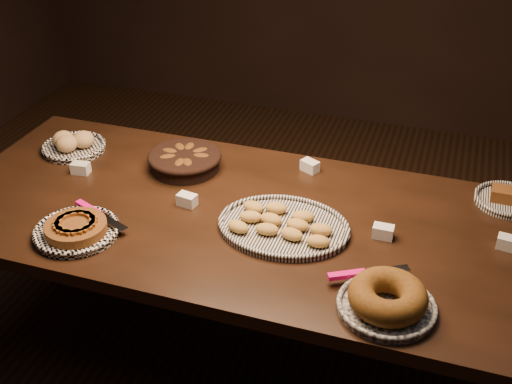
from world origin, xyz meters
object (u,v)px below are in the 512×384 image
(buffet_table, at_px, (262,234))
(madeleine_platter, at_px, (283,225))
(bundt_cake_plate, at_px, (387,299))
(apple_tart_plate, at_px, (77,229))

(buffet_table, bearing_deg, madeleine_platter, -28.28)
(buffet_table, relative_size, bundt_cake_plate, 6.72)
(apple_tart_plate, bearing_deg, madeleine_platter, 24.24)
(madeleine_platter, bearing_deg, apple_tart_plate, -169.97)
(apple_tart_plate, height_order, bundt_cake_plate, bundt_cake_plate)
(apple_tart_plate, xyz_separation_m, madeleine_platter, (0.66, 0.25, -0.00))
(buffet_table, xyz_separation_m, madeleine_platter, (0.09, -0.05, 0.09))
(apple_tart_plate, bearing_deg, buffet_table, 31.31)
(madeleine_platter, distance_m, bundt_cake_plate, 0.50)
(apple_tart_plate, xyz_separation_m, bundt_cake_plate, (1.07, -0.04, 0.02))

